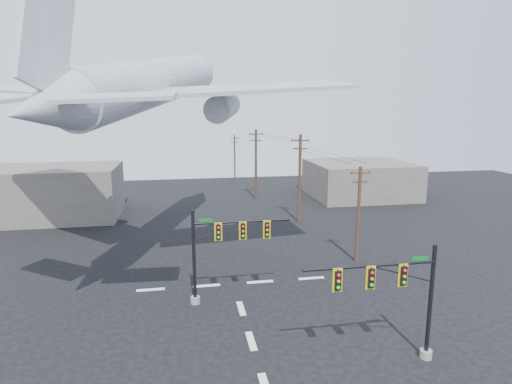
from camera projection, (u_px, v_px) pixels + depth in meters
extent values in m
cube|color=white|center=(251.00, 341.00, 23.96)|extent=(0.40, 2.00, 0.01)
cube|color=white|center=(241.00, 308.00, 27.83)|extent=(0.40, 2.00, 0.01)
cube|color=white|center=(151.00, 290.00, 30.66)|extent=(2.00, 0.40, 0.01)
cube|color=white|center=(207.00, 286.00, 31.34)|extent=(2.00, 0.40, 0.01)
cube|color=white|center=(260.00, 282.00, 32.03)|extent=(2.00, 0.40, 0.01)
cube|color=white|center=(311.00, 278.00, 32.71)|extent=(2.00, 0.40, 0.01)
cylinder|color=gray|center=(426.00, 354.00, 22.32)|extent=(0.62, 0.62, 0.44)
cylinder|color=black|center=(430.00, 303.00, 21.76)|extent=(0.21, 0.21, 6.21)
cylinder|color=black|center=(370.00, 266.00, 20.74)|extent=(6.78, 0.14, 0.14)
cylinder|color=black|center=(402.00, 274.00, 21.13)|extent=(3.55, 0.07, 0.07)
cube|color=black|center=(403.00, 275.00, 21.01)|extent=(0.30, 0.27, 0.98)
cube|color=gold|center=(403.00, 275.00, 21.03)|extent=(0.49, 0.04, 1.20)
sphere|color=red|center=(405.00, 271.00, 20.80)|extent=(0.18, 0.18, 0.18)
sphere|color=orange|center=(405.00, 277.00, 20.86)|extent=(0.18, 0.18, 0.18)
sphere|color=#0BBE1B|center=(404.00, 283.00, 20.93)|extent=(0.18, 0.18, 0.18)
cube|color=black|center=(371.00, 278.00, 20.72)|extent=(0.30, 0.27, 0.98)
cube|color=gold|center=(371.00, 278.00, 20.74)|extent=(0.49, 0.04, 1.20)
sphere|color=red|center=(372.00, 273.00, 20.51)|extent=(0.18, 0.18, 0.18)
sphere|color=orange|center=(372.00, 279.00, 20.58)|extent=(0.18, 0.18, 0.18)
sphere|color=#0BBE1B|center=(372.00, 285.00, 20.64)|extent=(0.18, 0.18, 0.18)
cube|color=black|center=(338.00, 280.00, 20.43)|extent=(0.30, 0.27, 0.98)
cube|color=gold|center=(337.00, 280.00, 20.45)|extent=(0.49, 0.04, 1.20)
sphere|color=red|center=(339.00, 275.00, 20.22)|extent=(0.18, 0.18, 0.18)
sphere|color=orange|center=(339.00, 281.00, 20.29)|extent=(0.18, 0.18, 0.18)
sphere|color=#0BBE1B|center=(338.00, 288.00, 20.35)|extent=(0.18, 0.18, 0.18)
cube|color=#0D5F1E|center=(420.00, 259.00, 21.09)|extent=(0.84, 0.04, 0.23)
cylinder|color=gray|center=(195.00, 300.00, 28.53)|extent=(0.64, 0.64, 0.46)
cylinder|color=black|center=(194.00, 258.00, 27.94)|extent=(0.22, 0.22, 6.41)
cylinder|color=black|center=(242.00, 222.00, 28.04)|extent=(6.44, 0.15, 0.15)
cylinder|color=black|center=(218.00, 231.00, 27.88)|extent=(3.40, 0.07, 0.07)
cube|color=black|center=(218.00, 232.00, 27.75)|extent=(0.31, 0.27, 1.01)
cube|color=gold|center=(218.00, 232.00, 27.77)|extent=(0.50, 0.04, 1.24)
sphere|color=red|center=(218.00, 228.00, 27.54)|extent=(0.18, 0.18, 0.18)
sphere|color=orange|center=(219.00, 233.00, 27.60)|extent=(0.18, 0.18, 0.18)
sphere|color=#0BBE1B|center=(219.00, 237.00, 27.66)|extent=(0.18, 0.18, 0.18)
cube|color=black|center=(243.00, 231.00, 28.03)|extent=(0.31, 0.27, 1.01)
cube|color=gold|center=(243.00, 231.00, 28.04)|extent=(0.50, 0.04, 1.24)
sphere|color=red|center=(243.00, 227.00, 27.81)|extent=(0.18, 0.18, 0.18)
sphere|color=orange|center=(243.00, 231.00, 27.88)|extent=(0.18, 0.18, 0.18)
sphere|color=#0BBE1B|center=(243.00, 236.00, 27.94)|extent=(0.18, 0.18, 0.18)
cube|color=black|center=(267.00, 229.00, 28.30)|extent=(0.31, 0.27, 1.01)
cube|color=gold|center=(267.00, 229.00, 28.32)|extent=(0.50, 0.04, 1.24)
sphere|color=red|center=(267.00, 225.00, 28.09)|extent=(0.18, 0.18, 0.18)
sphere|color=orange|center=(267.00, 230.00, 28.15)|extent=(0.18, 0.18, 0.18)
sphere|color=#0BBE1B|center=(267.00, 235.00, 28.21)|extent=(0.18, 0.18, 0.18)
cube|color=#0D5F1E|center=(206.00, 220.00, 27.54)|extent=(0.87, 0.04, 0.24)
cylinder|color=#4D2F21|center=(358.00, 215.00, 35.50)|extent=(0.27, 0.27, 8.12)
cube|color=#4D2F21|center=(360.00, 173.00, 34.81)|extent=(1.63, 0.14, 0.11)
cube|color=#4D2F21|center=(360.00, 182.00, 34.95)|extent=(1.26, 0.13, 0.11)
cylinder|color=black|center=(352.00, 172.00, 34.68)|extent=(0.09, 0.09, 0.11)
cylinder|color=black|center=(360.00, 172.00, 34.79)|extent=(0.09, 0.09, 0.11)
cylinder|color=black|center=(369.00, 172.00, 34.90)|extent=(0.09, 0.09, 0.11)
cylinder|color=#4D2F21|center=(300.00, 179.00, 47.81)|extent=(0.33, 0.33, 9.89)
cube|color=#4D2F21|center=(300.00, 141.00, 46.97)|extent=(1.98, 0.56, 0.13)
cube|color=#4D2F21|center=(300.00, 149.00, 47.14)|extent=(1.55, 0.46, 0.13)
cylinder|color=black|center=(292.00, 140.00, 46.98)|extent=(0.11, 0.11, 0.13)
cylinder|color=black|center=(300.00, 140.00, 46.95)|extent=(0.11, 0.11, 0.13)
cylinder|color=black|center=(309.00, 140.00, 46.91)|extent=(0.11, 0.11, 0.13)
cylinder|color=#4D2F21|center=(256.00, 165.00, 59.73)|extent=(0.34, 0.34, 9.83)
cube|color=#4D2F21|center=(256.00, 134.00, 58.89)|extent=(2.01, 0.36, 0.13)
cube|color=#4D2F21|center=(256.00, 141.00, 59.07)|extent=(1.57, 0.31, 0.13)
cylinder|color=black|center=(250.00, 133.00, 58.62)|extent=(0.11, 0.11, 0.13)
cylinder|color=black|center=(256.00, 133.00, 58.87)|extent=(0.11, 0.11, 0.13)
cylinder|color=black|center=(262.00, 133.00, 59.12)|extent=(0.11, 0.11, 0.13)
cylinder|color=#4D2F21|center=(235.00, 157.00, 77.06)|extent=(0.27, 0.27, 7.87)
cube|color=#4D2F21|center=(235.00, 138.00, 76.39)|extent=(1.60, 0.52, 0.11)
cube|color=#4D2F21|center=(235.00, 142.00, 76.53)|extent=(1.25, 0.43, 0.11)
cylinder|color=black|center=(230.00, 138.00, 76.43)|extent=(0.09, 0.09, 0.11)
cylinder|color=black|center=(235.00, 138.00, 76.37)|extent=(0.09, 0.09, 0.11)
cylinder|color=black|center=(239.00, 138.00, 76.31)|extent=(0.09, 0.09, 0.11)
cylinder|color=black|center=(318.00, 155.00, 40.76)|extent=(1.54, 13.17, 0.03)
cylinder|color=black|center=(269.00, 138.00, 52.79)|extent=(2.74, 12.82, 0.03)
cylinder|color=black|center=(239.00, 137.00, 67.51)|extent=(0.59, 17.89, 0.03)
cylinder|color=black|center=(334.00, 155.00, 41.04)|extent=(1.21, 13.17, 0.03)
cylinder|color=black|center=(283.00, 137.00, 53.09)|extent=(2.73, 12.82, 0.03)
cylinder|color=black|center=(249.00, 137.00, 67.79)|extent=(0.93, 17.89, 0.03)
cylinder|color=silver|center=(154.00, 83.00, 34.17)|extent=(11.30, 23.15, 6.80)
cone|color=silver|center=(203.00, 71.00, 47.25)|extent=(5.32, 6.47, 4.32)
cone|color=silver|center=(43.00, 108.00, 21.10)|extent=(4.96, 6.30, 3.96)
cube|color=silver|center=(50.00, 90.00, 34.15)|extent=(14.14, 14.08, 0.99)
cube|color=silver|center=(251.00, 88.00, 31.45)|extent=(15.24, 6.46, 0.99)
cylinder|color=silver|center=(88.00, 107.00, 35.12)|extent=(3.25, 4.36, 2.54)
cylinder|color=silver|center=(222.00, 107.00, 33.24)|extent=(3.25, 4.36, 2.54)
cube|color=silver|center=(47.00, 35.00, 21.16)|extent=(2.01, 4.96, 6.53)
cube|color=silver|center=(117.00, 97.00, 20.94)|extent=(5.89, 2.98, 0.55)
cube|color=slate|center=(39.00, 193.00, 49.88)|extent=(18.00, 10.00, 6.00)
cube|color=slate|center=(360.00, 179.00, 61.99)|extent=(14.00, 12.00, 5.00)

